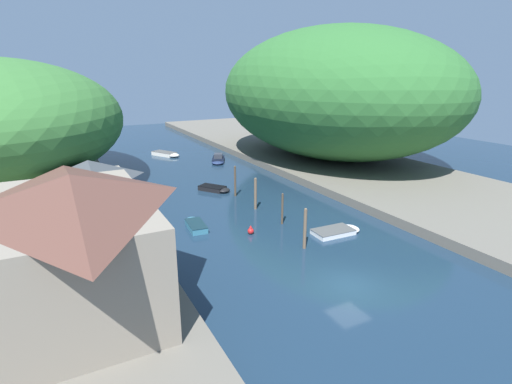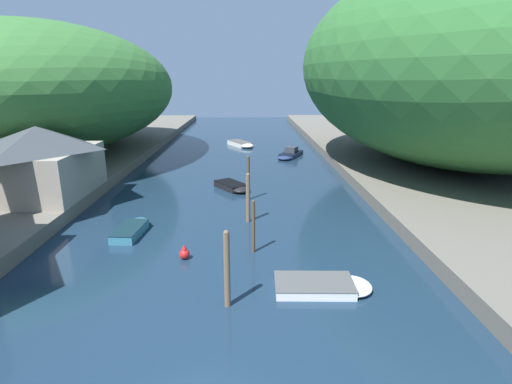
{
  "view_description": "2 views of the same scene",
  "coord_description": "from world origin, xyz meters",
  "px_view_note": "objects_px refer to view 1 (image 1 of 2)",
  "views": [
    {
      "loc": [
        -17.53,
        -19.22,
        14.54
      ],
      "look_at": [
        2.65,
        19.54,
        1.19
      ],
      "focal_mm": 28.0,
      "sensor_mm": 36.0,
      "label": 1
    },
    {
      "loc": [
        1.45,
        -9.3,
        9.85
      ],
      "look_at": [
        2.03,
        18.62,
        1.83
      ],
      "focal_mm": 28.0,
      "sensor_mm": 36.0,
      "label": 2
    }
  ],
  "objects_px": {
    "boat_moored_right": "(167,154)",
    "boat_cabin_cruiser": "(195,224)",
    "channel_buoy_near": "(251,231)",
    "boat_open_rowboat": "(218,160)",
    "boat_navy_launch": "(216,189)",
    "waterfront_building": "(78,239)",
    "boathouse_shed": "(91,186)",
    "boat_near_quay": "(338,231)",
    "person_on_quay": "(125,241)"
  },
  "relations": [
    {
      "from": "boat_near_quay",
      "to": "boat_open_rowboat",
      "type": "bearing_deg",
      "value": 178.9
    },
    {
      "from": "boat_moored_right",
      "to": "boat_cabin_cruiser",
      "type": "xyz_separation_m",
      "value": [
        -6.74,
        -34.27,
        -0.04
      ]
    },
    {
      "from": "boathouse_shed",
      "to": "boat_navy_launch",
      "type": "distance_m",
      "value": 15.78
    },
    {
      "from": "boat_moored_right",
      "to": "boat_open_rowboat",
      "type": "bearing_deg",
      "value": 97.41
    },
    {
      "from": "boat_cabin_cruiser",
      "to": "boat_navy_launch",
      "type": "bearing_deg",
      "value": 63.55
    },
    {
      "from": "person_on_quay",
      "to": "channel_buoy_near",
      "type": "bearing_deg",
      "value": -70.09
    },
    {
      "from": "waterfront_building",
      "to": "boat_navy_launch",
      "type": "relative_size",
      "value": 3.3
    },
    {
      "from": "boat_near_quay",
      "to": "channel_buoy_near",
      "type": "relative_size",
      "value": 5.41
    },
    {
      "from": "waterfront_building",
      "to": "channel_buoy_near",
      "type": "distance_m",
      "value": 16.86
    },
    {
      "from": "boat_cabin_cruiser",
      "to": "boat_near_quay",
      "type": "xyz_separation_m",
      "value": [
        11.33,
        -7.59,
        -0.07
      ]
    },
    {
      "from": "boat_navy_launch",
      "to": "channel_buoy_near",
      "type": "distance_m",
      "value": 14.53
    },
    {
      "from": "boat_moored_right",
      "to": "boat_cabin_cruiser",
      "type": "relative_size",
      "value": 1.41
    },
    {
      "from": "boat_cabin_cruiser",
      "to": "person_on_quay",
      "type": "bearing_deg",
      "value": -140.87
    },
    {
      "from": "boat_near_quay",
      "to": "channel_buoy_near",
      "type": "height_order",
      "value": "channel_buoy_near"
    },
    {
      "from": "boat_near_quay",
      "to": "waterfront_building",
      "type": "bearing_deg",
      "value": -80.09
    },
    {
      "from": "boat_moored_right",
      "to": "person_on_quay",
      "type": "height_order",
      "value": "person_on_quay"
    },
    {
      "from": "boathouse_shed",
      "to": "waterfront_building",
      "type": "bearing_deg",
      "value": -97.81
    },
    {
      "from": "channel_buoy_near",
      "to": "boat_open_rowboat",
      "type": "bearing_deg",
      "value": 73.23
    },
    {
      "from": "boat_navy_launch",
      "to": "boat_open_rowboat",
      "type": "bearing_deg",
      "value": -148.02
    },
    {
      "from": "waterfront_building",
      "to": "boathouse_shed",
      "type": "relative_size",
      "value": 1.51
    },
    {
      "from": "boat_near_quay",
      "to": "boat_navy_launch",
      "type": "bearing_deg",
      "value": -162.65
    },
    {
      "from": "boat_open_rowboat",
      "to": "boat_cabin_cruiser",
      "type": "height_order",
      "value": "boat_open_rowboat"
    },
    {
      "from": "boat_near_quay",
      "to": "person_on_quay",
      "type": "relative_size",
      "value": 2.8
    },
    {
      "from": "waterfront_building",
      "to": "boat_navy_launch",
      "type": "distance_m",
      "value": 27.51
    },
    {
      "from": "boat_cabin_cruiser",
      "to": "boat_moored_right",
      "type": "bearing_deg",
      "value": 83.91
    },
    {
      "from": "boat_navy_launch",
      "to": "person_on_quay",
      "type": "relative_size",
      "value": 2.57
    },
    {
      "from": "boathouse_shed",
      "to": "boat_open_rowboat",
      "type": "distance_m",
      "value": 29.39
    },
    {
      "from": "boat_open_rowboat",
      "to": "boat_near_quay",
      "type": "bearing_deg",
      "value": 111.89
    },
    {
      "from": "boat_open_rowboat",
      "to": "boat_cabin_cruiser",
      "type": "distance_m",
      "value": 28.83
    },
    {
      "from": "boat_open_rowboat",
      "to": "channel_buoy_near",
      "type": "height_order",
      "value": "boat_open_rowboat"
    },
    {
      "from": "waterfront_building",
      "to": "boat_moored_right",
      "type": "bearing_deg",
      "value": 68.83
    },
    {
      "from": "boat_navy_launch",
      "to": "channel_buoy_near",
      "type": "bearing_deg",
      "value": 46.19
    },
    {
      "from": "waterfront_building",
      "to": "channel_buoy_near",
      "type": "relative_size",
      "value": 16.42
    },
    {
      "from": "boat_navy_launch",
      "to": "boat_cabin_cruiser",
      "type": "distance_m",
      "value": 12.11
    },
    {
      "from": "channel_buoy_near",
      "to": "boat_cabin_cruiser",
      "type": "bearing_deg",
      "value": 135.04
    },
    {
      "from": "channel_buoy_near",
      "to": "boat_navy_launch",
      "type": "bearing_deg",
      "value": 80.85
    },
    {
      "from": "boat_cabin_cruiser",
      "to": "channel_buoy_near",
      "type": "xyz_separation_m",
      "value": [
        4.02,
        -4.01,
        0.05
      ]
    },
    {
      "from": "boathouse_shed",
      "to": "boat_navy_launch",
      "type": "bearing_deg",
      "value": 16.83
    },
    {
      "from": "channel_buoy_near",
      "to": "boathouse_shed",
      "type": "bearing_deg",
      "value": 141.5
    },
    {
      "from": "boathouse_shed",
      "to": "boat_near_quay",
      "type": "xyz_separation_m",
      "value": [
        19.74,
        -13.46,
        -3.52
      ]
    },
    {
      "from": "boat_open_rowboat",
      "to": "boathouse_shed",
      "type": "bearing_deg",
      "value": 67.61
    },
    {
      "from": "boat_moored_right",
      "to": "boat_open_rowboat",
      "type": "height_order",
      "value": "boat_open_rowboat"
    },
    {
      "from": "person_on_quay",
      "to": "boathouse_shed",
      "type": "bearing_deg",
      "value": 21.33
    },
    {
      "from": "waterfront_building",
      "to": "boat_open_rowboat",
      "type": "height_order",
      "value": "waterfront_building"
    },
    {
      "from": "waterfront_building",
      "to": "boat_open_rowboat",
      "type": "xyz_separation_m",
      "value": [
        23.67,
        36.49,
        -4.71
      ]
    },
    {
      "from": "boat_near_quay",
      "to": "person_on_quay",
      "type": "height_order",
      "value": "person_on_quay"
    },
    {
      "from": "boathouse_shed",
      "to": "person_on_quay",
      "type": "bearing_deg",
      "value": -83.98
    },
    {
      "from": "boat_navy_launch",
      "to": "boat_cabin_cruiser",
      "type": "relative_size",
      "value": 1.05
    },
    {
      "from": "boat_navy_launch",
      "to": "boat_moored_right",
      "type": "distance_m",
      "value": 23.94
    },
    {
      "from": "waterfront_building",
      "to": "boat_open_rowboat",
      "type": "bearing_deg",
      "value": 57.02
    }
  ]
}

